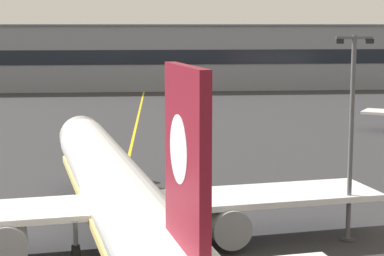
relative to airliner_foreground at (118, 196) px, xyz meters
The scene contains 5 objects.
taxiway_centreline 17.95m from the airliner_foreground, 89.56° to the left, with size 0.30×180.00×0.01m, color yellow.
airliner_foreground is the anchor object (origin of this frame).
apron_lamp_post 14.19m from the airliner_foreground, ahead, with size 2.24×0.90×12.36m.
safety_cone_by_nose_gear 16.15m from the airliner_foreground, 89.12° to the left, with size 0.44×0.44×0.55m.
terminal_building 101.38m from the airliner_foreground, 87.72° to the left, with size 133.86×12.40×12.89m.
Camera 1 is at (0.39, -26.14, 13.02)m, focal length 65.10 mm.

